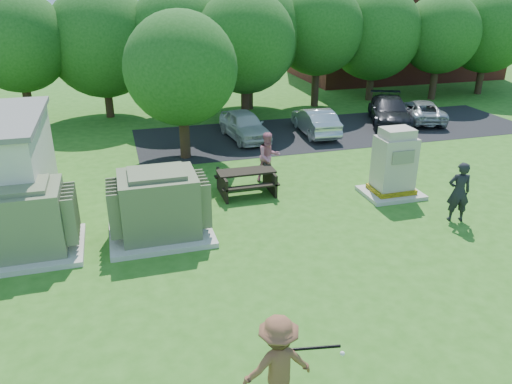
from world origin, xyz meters
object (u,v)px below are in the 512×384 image
object	(u,v)px
batter	(278,365)
car_white	(244,125)
picnic_table	(246,179)
car_dark	(390,111)
car_silver_b	(420,111)
person_at_picnic	(269,157)
person_by_generator	(459,192)
generator_cabinet	(394,166)
transformer_left	(22,222)
transformer_right	(159,206)
car_silver_a	(315,121)

from	to	relation	value
batter	car_white	size ratio (longest dim) A/B	0.49
picnic_table	car_dark	distance (m)	12.05
batter	car_silver_b	distance (m)	21.55
person_at_picnic	person_by_generator	bearing A→B (deg)	-53.18
generator_cabinet	person_by_generator	xyz separation A→B (m)	(0.89, -2.40, -0.09)
person_by_generator	car_silver_b	world-z (taller)	person_by_generator
person_at_picnic	transformer_left	bearing A→B (deg)	-163.63
generator_cabinet	person_by_generator	world-z (taller)	generator_cabinet
generator_cabinet	batter	world-z (taller)	generator_cabinet
transformer_right	car_silver_a	size ratio (longest dim) A/B	0.76
car_silver_b	picnic_table	bearing A→B (deg)	48.19
transformer_left	car_white	size ratio (longest dim) A/B	0.76
picnic_table	car_dark	xyz separation A→B (m)	(9.77, 7.06, 0.15)
person_at_picnic	car_silver_b	bearing A→B (deg)	23.52
transformer_right	car_white	distance (m)	10.27
picnic_table	person_by_generator	world-z (taller)	person_by_generator
batter	car_dark	world-z (taller)	batter
car_silver_a	car_dark	distance (m)	4.58
picnic_table	car_white	bearing A→B (deg)	75.71
transformer_left	person_by_generator	xyz separation A→B (m)	(12.79, -1.51, 0.01)
generator_cabinet	car_silver_a	size ratio (longest dim) A/B	0.62
person_by_generator	generator_cabinet	bearing A→B (deg)	-53.44
picnic_table	person_at_picnic	bearing A→B (deg)	41.15
generator_cabinet	car_silver_b	xyz separation A→B (m)	(6.74, 8.63, -0.50)
person_at_picnic	car_white	size ratio (longest dim) A/B	0.48
car_white	car_dark	xyz separation A→B (m)	(8.10, 0.52, 0.02)
generator_cabinet	picnic_table	distance (m)	5.18
transformer_right	person_at_picnic	xyz separation A→B (m)	(4.43, 3.43, -0.03)
transformer_right	batter	xyz separation A→B (m)	(1.28, -7.14, -0.01)
car_silver_a	car_silver_b	world-z (taller)	car_silver_a
picnic_table	batter	world-z (taller)	batter
picnic_table	car_silver_b	bearing A→B (deg)	31.27
picnic_table	car_silver_a	xyz separation A→B (m)	(5.24, 6.35, 0.11)
car_white	car_silver_a	xyz separation A→B (m)	(3.57, -0.20, -0.02)
transformer_left	person_by_generator	size ratio (longest dim) A/B	1.54
car_dark	car_silver_b	bearing A→B (deg)	22.87
picnic_table	batter	bearing A→B (deg)	-101.86
person_at_picnic	car_white	distance (m)	5.58
transformer_left	generator_cabinet	xyz separation A→B (m)	(11.90, 0.88, 0.10)
batter	car_silver_b	size ratio (longest dim) A/B	0.47
generator_cabinet	car_white	size ratio (longest dim) A/B	0.62
transformer_left	person_at_picnic	bearing A→B (deg)	22.89
batter	car_dark	size ratio (longest dim) A/B	0.40
batter	car_silver_a	distance (m)	17.51
batter	car_silver_b	world-z (taller)	batter
car_dark	car_silver_a	bearing A→B (deg)	-148.55
transformer_right	person_at_picnic	bearing A→B (deg)	37.78
person_at_picnic	car_dark	world-z (taller)	person_at_picnic
transformer_left	transformer_right	world-z (taller)	same
person_by_generator	car_white	xyz separation A→B (m)	(-4.14, 10.50, -0.31)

